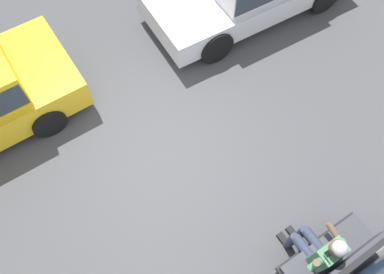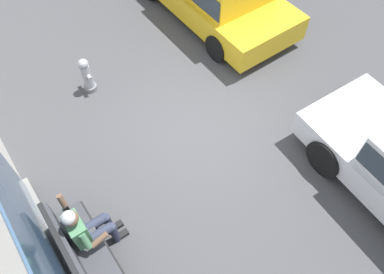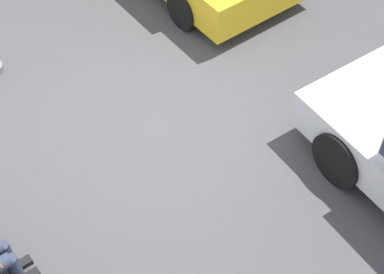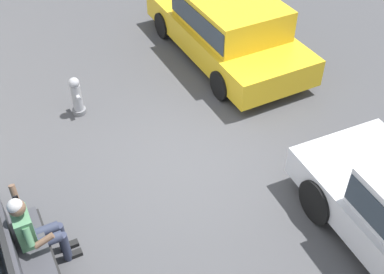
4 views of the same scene
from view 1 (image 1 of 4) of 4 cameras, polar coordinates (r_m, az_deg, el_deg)
The scene contains 3 objects.
ground_plane at distance 6.45m, azimuth -4.71°, elevation -2.74°, with size 60.00×60.00×0.00m, color #424244.
bench at distance 5.63m, azimuth 21.11°, elevation -17.07°, with size 1.43×0.55×1.03m.
person_on_phone at distance 5.45m, azimuth 18.86°, elevation -15.94°, with size 0.73×0.74×1.37m.
Camera 1 is at (1.07, 2.60, 5.81)m, focal length 35.00 mm.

